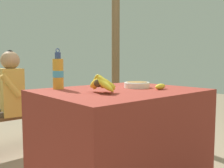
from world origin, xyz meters
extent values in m
cube|color=maroon|center=(0.00, 0.00, 0.37)|extent=(1.14, 0.90, 0.75)
sphere|color=#4C381E|center=(-0.26, -0.08, 0.82)|extent=(0.05, 0.05, 0.05)
ellipsoid|color=yellow|center=(-0.25, -0.13, 0.81)|extent=(0.07, 0.15, 0.10)
ellipsoid|color=yellow|center=(-0.24, -0.13, 0.81)|extent=(0.09, 0.14, 0.12)
ellipsoid|color=yellow|center=(-0.22, -0.11, 0.81)|extent=(0.14, 0.12, 0.12)
ellipsoid|color=yellow|center=(-0.21, -0.09, 0.81)|extent=(0.16, 0.08, 0.09)
ellipsoid|color=yellow|center=(-0.21, -0.06, 0.82)|extent=(0.16, 0.08, 0.13)
ellipsoid|color=yellow|center=(-0.22, -0.05, 0.81)|extent=(0.15, 0.12, 0.11)
ellipsoid|color=yellow|center=(-0.24, -0.02, 0.82)|extent=(0.10, 0.16, 0.14)
ellipsoid|color=yellow|center=(-0.25, -0.02, 0.81)|extent=(0.08, 0.16, 0.10)
cylinder|color=white|center=(0.19, 0.01, 0.77)|extent=(0.20, 0.20, 0.04)
torus|color=white|center=(0.19, 0.01, 0.79)|extent=(0.20, 0.20, 0.02)
cylinder|color=olive|center=(0.19, 0.01, 0.79)|extent=(0.16, 0.16, 0.01)
cylinder|color=gold|center=(-0.33, 0.33, 0.86)|extent=(0.08, 0.08, 0.23)
cylinder|color=#47A8D1|center=(-0.33, 0.33, 0.86)|extent=(0.08, 0.08, 0.05)
cylinder|color=#33477F|center=(-0.33, 0.33, 1.00)|extent=(0.04, 0.04, 0.05)
torus|color=#33477F|center=(-0.33, 0.33, 1.04)|extent=(0.03, 0.01, 0.03)
ellipsoid|color=yellow|center=(0.24, -0.18, 0.77)|extent=(0.15, 0.07, 0.04)
cube|color=brown|center=(-0.07, 1.29, 0.39)|extent=(1.49, 0.32, 0.04)
cube|color=brown|center=(0.57, 1.17, 0.19)|extent=(0.06, 0.06, 0.37)
cube|color=brown|center=(0.57, 1.41, 0.19)|extent=(0.06, 0.06, 0.37)
cube|color=gold|center=(-0.39, 1.26, 0.65)|extent=(0.24, 0.36, 0.48)
cylinder|color=gold|center=(-0.44, 1.10, 0.72)|extent=(0.21, 0.09, 0.25)
cylinder|color=gold|center=(-0.40, 1.42, 0.72)|extent=(0.21, 0.09, 0.25)
sphere|color=tan|center=(-0.39, 1.26, 0.97)|extent=(0.19, 0.19, 0.19)
sphere|color=black|center=(-0.39, 1.26, 1.04)|extent=(0.07, 0.07, 0.07)
sphere|color=#4C381E|center=(0.34, 1.29, 0.47)|extent=(0.05, 0.05, 0.05)
ellipsoid|color=#9EB24C|center=(0.36, 1.24, 0.47)|extent=(0.10, 0.15, 0.12)
ellipsoid|color=#9EB24C|center=(0.38, 1.27, 0.47)|extent=(0.12, 0.08, 0.11)
ellipsoid|color=#9EB24C|center=(0.39, 1.31, 0.47)|extent=(0.14, 0.08, 0.12)
ellipsoid|color=#9EB24C|center=(0.35, 1.34, 0.47)|extent=(0.08, 0.16, 0.10)
cylinder|color=brown|center=(1.21, 1.44, 1.29)|extent=(0.12, 0.12, 2.57)
camera|label=1|loc=(-1.17, -1.28, 0.94)|focal=38.00mm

